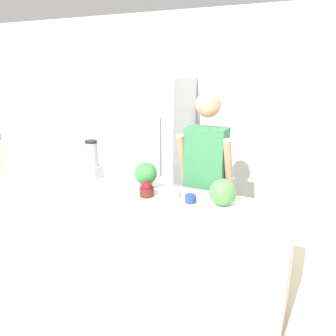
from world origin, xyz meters
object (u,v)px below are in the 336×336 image
at_px(person, 205,182).
at_px(blender, 92,161).
at_px(watermelon, 223,192).
at_px(bowl_cherries, 147,190).
at_px(bowl_cream, 169,193).
at_px(bowl_small_blue, 190,199).
at_px(potted_plant, 146,175).
at_px(refrigerator, 156,154).

xyz_separation_m(person, blender, (-1.02, -0.37, 0.17)).
xyz_separation_m(watermelon, bowl_cherries, (-0.63, -0.06, -0.06)).
height_order(watermelon, bowl_cherries, watermelon).
xyz_separation_m(person, bowl_cream, (-0.15, -0.50, 0.05)).
xyz_separation_m(bowl_cherries, bowl_cream, (0.18, 0.05, -0.01)).
xyz_separation_m(bowl_cherries, blender, (-0.70, 0.19, 0.11)).
xyz_separation_m(bowl_cream, blender, (-0.87, 0.13, 0.12)).
bearing_deg(bowl_small_blue, potted_plant, 167.04).
bearing_deg(watermelon, person, 121.71).
xyz_separation_m(person, bowl_small_blue, (0.06, -0.52, 0.04)).
relative_size(person, potted_plant, 7.21).
bearing_deg(blender, person, 19.83).
relative_size(person, bowl_cherries, 14.31).
bearing_deg(refrigerator, blender, -96.40).
bearing_deg(refrigerator, bowl_small_blue, -52.50).
bearing_deg(blender, watermelon, -5.44).
bearing_deg(bowl_small_blue, blender, 171.82).
relative_size(bowl_cream, blender, 0.46).
bearing_deg(refrigerator, bowl_cherries, -65.72).
xyz_separation_m(refrigerator, watermelon, (1.20, -1.21, 0.12)).
bearing_deg(bowl_cream, blender, 171.29).
relative_size(refrigerator, person, 1.05).
xyz_separation_m(refrigerator, bowl_small_blue, (0.95, -1.24, 0.04)).
distance_m(refrigerator, potted_plant, 1.24).
distance_m(bowl_cherries, bowl_cream, 0.18).
xyz_separation_m(bowl_cherries, potted_plant, (-0.08, 0.14, 0.08)).
bearing_deg(person, blender, -160.17).
bearing_deg(person, refrigerator, 141.29).
height_order(watermelon, bowl_cream, watermelon).
xyz_separation_m(refrigerator, potted_plant, (0.49, -1.13, 0.14)).
xyz_separation_m(bowl_cream, bowl_small_blue, (0.20, -0.02, -0.01)).
bearing_deg(refrigerator, watermelon, -45.25).
height_order(refrigerator, bowl_small_blue, refrigerator).
distance_m(refrigerator, bowl_small_blue, 1.56).
distance_m(watermelon, bowl_cherries, 0.63).
relative_size(refrigerator, blender, 4.99).
distance_m(bowl_small_blue, blender, 1.09).
bearing_deg(watermelon, potted_plant, 173.74).
xyz_separation_m(watermelon, potted_plant, (-0.71, 0.08, 0.02)).
bearing_deg(bowl_cherries, person, 59.68).
height_order(person, watermelon, person).
bearing_deg(bowl_cherries, bowl_cream, 16.37).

